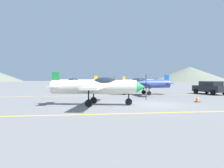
% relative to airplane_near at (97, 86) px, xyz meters
% --- Properties ---
extents(ground_plane, '(400.00, 400.00, 0.00)m').
position_rel_airplane_near_xyz_m(ground_plane, '(3.97, -0.28, -1.35)').
color(ground_plane, slate).
extents(apron_line_near, '(80.00, 0.16, 0.01)m').
position_rel_airplane_near_xyz_m(apron_line_near, '(3.97, -4.04, -1.35)').
color(apron_line_near, yellow).
rests_on(apron_line_near, ground_plane).
extents(apron_line_far, '(80.00, 0.16, 0.01)m').
position_rel_airplane_near_xyz_m(apron_line_far, '(3.97, 8.48, -1.35)').
color(apron_line_far, yellow).
rests_on(apron_line_far, ground_plane).
extents(airplane_near, '(7.03, 8.00, 2.40)m').
position_rel_airplane_near_xyz_m(airplane_near, '(0.00, 0.00, 0.00)').
color(airplane_near, silver).
rests_on(airplane_near, ground_plane).
extents(airplane_mid, '(6.94, 8.00, 2.40)m').
position_rel_airplane_near_xyz_m(airplane_mid, '(6.09, 9.24, 0.00)').
color(airplane_mid, '#33478C').
rests_on(airplane_mid, ground_plane).
extents(airplane_far, '(7.03, 8.01, 2.40)m').
position_rel_airplane_near_xyz_m(airplane_far, '(-1.95, 17.67, 0.00)').
color(airplane_far, silver).
rests_on(airplane_far, ground_plane).
extents(airplane_back, '(6.92, 7.99, 2.40)m').
position_rel_airplane_near_xyz_m(airplane_back, '(10.09, 25.24, 0.00)').
color(airplane_back, white).
rests_on(airplane_back, ground_plane).
extents(car_sedan, '(2.65, 4.57, 1.62)m').
position_rel_airplane_near_xyz_m(car_sedan, '(14.59, 8.85, -0.51)').
color(car_sedan, black).
rests_on(car_sedan, ground_plane).
extents(traffic_cone_front, '(0.36, 0.36, 0.59)m').
position_rel_airplane_near_xyz_m(traffic_cone_front, '(8.25, 0.82, -1.06)').
color(traffic_cone_front, black).
rests_on(traffic_cone_front, ground_plane).
extents(hill_centerleft, '(55.23, 55.23, 10.71)m').
position_rel_airplane_near_xyz_m(hill_centerleft, '(75.48, 127.33, 4.00)').
color(hill_centerleft, slate).
rests_on(hill_centerleft, ground_plane).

